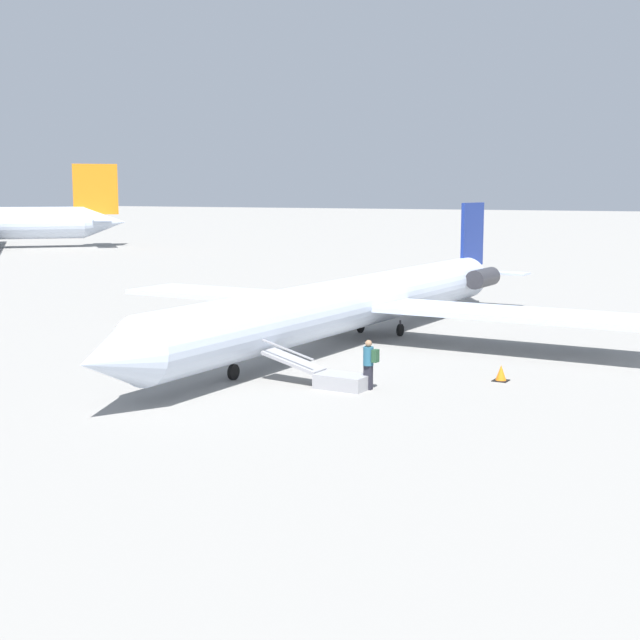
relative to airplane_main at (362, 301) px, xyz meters
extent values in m
plane|color=gray|center=(0.93, 0.00, -1.83)|extent=(600.00, 600.00, 0.00)
cylinder|color=silver|center=(0.93, 0.00, -0.01)|extent=(28.49, 2.45, 2.35)
cone|color=silver|center=(16.47, 0.06, -0.01)|extent=(2.59, 2.31, 2.30)
cone|color=silver|center=(-14.84, -0.05, -0.01)|extent=(3.06, 2.31, 2.30)
cube|color=navy|center=(-14.23, -0.05, 2.45)|extent=(3.29, 0.20, 3.76)
cube|color=silver|center=(-14.55, -0.05, 0.22)|extent=(1.43, 6.58, 0.12)
cube|color=silver|center=(-0.52, 7.15, -0.19)|extent=(3.80, 11.98, 0.23)
cube|color=silver|center=(-0.47, -7.16, -0.19)|extent=(3.80, 11.98, 0.23)
cylinder|color=#2D2D33|center=(-11.62, 1.61, 0.16)|extent=(2.82, 1.07, 1.06)
cylinder|color=#2D2D33|center=(-11.61, -1.69, 0.16)|extent=(2.82, 1.07, 1.06)
cylinder|color=black|center=(10.19, 0.04, -1.54)|extent=(0.58, 0.15, 0.58)
cylinder|color=#2D2D33|center=(10.19, 0.04, -1.16)|extent=(0.10, 0.10, 0.18)
cylinder|color=black|center=(-1.92, 1.05, -1.54)|extent=(0.58, 0.15, 0.58)
cylinder|color=#2D2D33|center=(-1.92, 1.05, -1.16)|extent=(0.10, 0.10, 0.18)
cylinder|color=black|center=(-1.91, -1.06, -1.54)|extent=(0.58, 0.15, 0.58)
cylinder|color=#2D2D33|center=(-1.91, -1.06, -1.16)|extent=(0.10, 0.10, 0.18)
cone|color=silver|center=(-47.79, -61.40, 1.20)|extent=(6.35, 6.26, 3.84)
cube|color=orange|center=(-47.03, -62.08, 5.31)|extent=(4.28, 3.90, 6.27)
cube|color=silver|center=(-47.44, -61.71, 1.59)|extent=(9.08, 9.72, 0.20)
cube|color=#99999E|center=(9.46, 4.16, -1.58)|extent=(1.11, 1.80, 0.50)
cube|color=#99999E|center=(9.47, 2.16, -1.06)|extent=(0.91, 2.23, 0.67)
cube|color=#99999E|center=(9.92, 2.16, -0.56)|extent=(0.07, 2.21, 0.61)
cube|color=#23232D|center=(9.15, 5.00, -1.41)|extent=(0.20, 0.28, 0.85)
cylinder|color=#265972|center=(9.15, 5.00, -0.66)|extent=(0.36, 0.36, 0.65)
sphere|color=#936B4C|center=(9.15, 5.00, -0.21)|extent=(0.24, 0.24, 0.24)
cube|color=#23472D|center=(9.15, 5.27, -0.63)|extent=(0.28, 0.18, 0.44)
cube|color=black|center=(5.48, 8.52, -1.82)|extent=(0.54, 0.54, 0.03)
cone|color=orange|center=(5.48, 8.52, -1.54)|extent=(0.41, 0.41, 0.59)
camera|label=1|loc=(36.08, 18.72, 4.93)|focal=50.00mm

